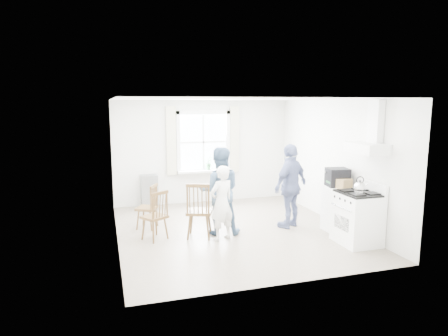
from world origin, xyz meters
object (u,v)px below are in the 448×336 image
(low_cabinet, at_px, (339,209))
(stereo_stack, at_px, (337,177))
(person_mid, at_px, (219,191))
(person_right, at_px, (291,186))
(windsor_chair_a, at_px, (158,210))
(windsor_chair_b, at_px, (198,205))
(gas_stove, at_px, (358,218))
(windsor_chair_c, at_px, (151,202))
(person_left, at_px, (222,203))

(low_cabinet, relative_size, stereo_stack, 1.96)
(person_mid, height_order, person_right, person_right)
(windsor_chair_a, bearing_deg, windsor_chair_b, -10.52)
(person_mid, bearing_deg, stereo_stack, -178.46)
(gas_stove, distance_m, stereo_stack, 0.98)
(person_mid, distance_m, person_right, 1.50)
(stereo_stack, relative_size, windsor_chair_c, 0.50)
(person_mid, bearing_deg, person_left, 94.07)
(windsor_chair_a, height_order, person_left, person_left)
(person_left, distance_m, person_mid, 0.40)
(windsor_chair_a, distance_m, person_right, 2.72)
(stereo_stack, bearing_deg, person_right, 148.88)
(windsor_chair_a, xyz_separation_m, windsor_chair_b, (0.74, -0.14, 0.08))
(windsor_chair_c, height_order, person_left, person_left)
(gas_stove, distance_m, windsor_chair_a, 3.63)
(windsor_chair_a, height_order, windsor_chair_c, windsor_chair_a)
(person_left, bearing_deg, gas_stove, 136.47)
(windsor_chair_c, distance_m, person_left, 1.59)
(gas_stove, bearing_deg, windsor_chair_c, 150.30)
(stereo_stack, height_order, windsor_chair_c, stereo_stack)
(windsor_chair_b, height_order, person_mid, person_mid)
(person_right, bearing_deg, low_cabinet, 115.65)
(stereo_stack, relative_size, windsor_chair_a, 0.48)
(gas_stove, bearing_deg, windsor_chair_b, 158.51)
(stereo_stack, distance_m, windsor_chair_b, 2.79)
(gas_stove, distance_m, person_right, 1.49)
(gas_stove, distance_m, windsor_chair_b, 2.90)
(gas_stove, distance_m, low_cabinet, 0.70)
(windsor_chair_a, bearing_deg, person_right, 1.05)
(gas_stove, distance_m, windsor_chair_c, 3.99)
(windsor_chair_a, height_order, person_right, person_right)
(gas_stove, relative_size, windsor_chair_a, 1.18)
(windsor_chair_c, height_order, person_mid, person_mid)
(low_cabinet, height_order, windsor_chair_b, windsor_chair_b)
(gas_stove, xyz_separation_m, low_cabinet, (0.07, 0.70, -0.03))
(low_cabinet, relative_size, person_right, 0.52)
(windsor_chair_a, xyz_separation_m, person_right, (2.71, 0.05, 0.28))
(windsor_chair_b, height_order, windsor_chair_c, windsor_chair_b)
(windsor_chair_c, bearing_deg, person_right, -14.90)
(windsor_chair_b, xyz_separation_m, person_left, (0.40, -0.15, 0.04))
(windsor_chair_b, distance_m, person_left, 0.43)
(windsor_chair_a, distance_m, person_left, 1.18)
(low_cabinet, xyz_separation_m, windsor_chair_c, (-3.53, 1.28, 0.11))
(stereo_stack, height_order, windsor_chair_b, stereo_stack)
(person_mid, bearing_deg, person_right, -167.19)
(gas_stove, height_order, person_mid, person_mid)
(low_cabinet, distance_m, person_right, 1.05)
(gas_stove, xyz_separation_m, windsor_chair_c, (-3.46, 1.98, 0.07))
(windsor_chair_b, xyz_separation_m, windsor_chair_c, (-0.77, 0.91, -0.10))
(person_left, height_order, person_mid, person_mid)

